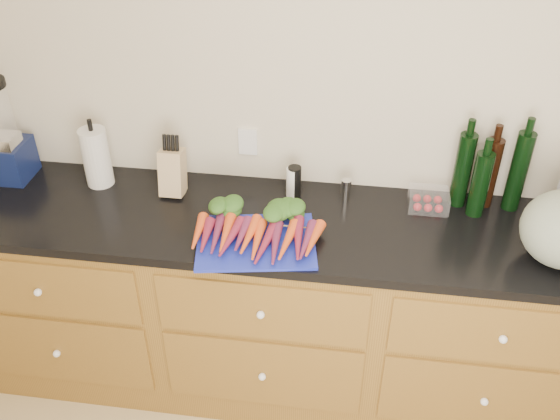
# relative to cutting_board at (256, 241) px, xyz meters

# --- Properties ---
(wall_back) EXTENTS (4.10, 0.05, 2.60)m
(wall_back) POSITION_rel_cutting_board_xyz_m (0.49, 0.48, 0.35)
(wall_back) COLOR beige
(wall_back) RESTS_ON ground
(cabinets) EXTENTS (3.60, 0.64, 0.90)m
(cabinets) POSITION_rel_cutting_board_xyz_m (0.49, 0.16, -0.50)
(cabinets) COLOR brown
(cabinets) RESTS_ON ground
(countertop) EXTENTS (3.64, 0.62, 0.04)m
(countertop) POSITION_rel_cutting_board_xyz_m (0.49, 0.16, -0.03)
(countertop) COLOR black
(countertop) RESTS_ON cabinets
(cutting_board) EXTENTS (0.50, 0.41, 0.01)m
(cutting_board) POSITION_rel_cutting_board_xyz_m (0.00, 0.00, 0.00)
(cutting_board) COLOR #1B29B0
(cutting_board) RESTS_ON countertop
(carrots) EXTENTS (0.49, 0.34, 0.07)m
(carrots) POSITION_rel_cutting_board_xyz_m (0.00, 0.04, 0.03)
(carrots) COLOR #F0521C
(carrots) RESTS_ON cutting_board
(blender_appliance) EXTENTS (0.18, 0.18, 0.46)m
(blender_appliance) POSITION_rel_cutting_board_xyz_m (-1.15, 0.32, 0.19)
(blender_appliance) COLOR #0E1742
(blender_appliance) RESTS_ON countertop
(paper_towel) EXTENTS (0.12, 0.12, 0.26)m
(paper_towel) POSITION_rel_cutting_board_xyz_m (-0.74, 0.32, 0.12)
(paper_towel) COLOR silver
(paper_towel) RESTS_ON countertop
(knife_block) EXTENTS (0.10, 0.10, 0.19)m
(knife_block) POSITION_rel_cutting_board_xyz_m (-0.41, 0.30, 0.09)
(knife_block) COLOR tan
(knife_block) RESTS_ON countertop
(grinder_salt) EXTENTS (0.06, 0.06, 0.13)m
(grinder_salt) POSITION_rel_cutting_board_xyz_m (0.10, 0.34, 0.06)
(grinder_salt) COLOR white
(grinder_salt) RESTS_ON countertop
(grinder_pepper) EXTENTS (0.06, 0.06, 0.14)m
(grinder_pepper) POSITION_rel_cutting_board_xyz_m (0.11, 0.34, 0.06)
(grinder_pepper) COLOR black
(grinder_pepper) RESTS_ON countertop
(canister_chrome) EXTENTS (0.04, 0.04, 0.10)m
(canister_chrome) POSITION_rel_cutting_board_xyz_m (0.32, 0.34, 0.04)
(canister_chrome) COLOR silver
(canister_chrome) RESTS_ON countertop
(tomato_box) EXTENTS (0.16, 0.13, 0.08)m
(tomato_box) POSITION_rel_cutting_board_xyz_m (0.66, 0.33, 0.03)
(tomato_box) COLOR white
(tomato_box) RESTS_ON countertop
(bottles) EXTENTS (0.29, 0.15, 0.34)m
(bottles) POSITION_rel_cutting_board_xyz_m (0.88, 0.37, 0.15)
(bottles) COLOR black
(bottles) RESTS_ON countertop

